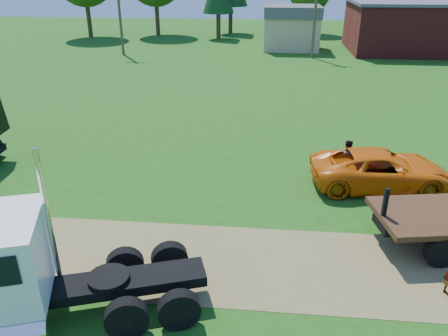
{
  "coord_description": "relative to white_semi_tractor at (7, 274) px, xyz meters",
  "views": [
    {
      "loc": [
        1.45,
        -11.46,
        8.73
      ],
      "look_at": [
        -0.05,
        3.78,
        1.6
      ],
      "focal_mm": 35.0,
      "sensor_mm": 36.0,
      "label": 1
    }
  ],
  "objects": [
    {
      "name": "ground",
      "position": [
        4.89,
        3.15,
        -1.62
      ],
      "size": [
        140.0,
        140.0,
        0.0
      ],
      "primitive_type": "plane",
      "color": "#204E11",
      "rests_on": "ground"
    },
    {
      "name": "white_semi_tractor",
      "position": [
        0.0,
        0.0,
        0.0
      ],
      "size": [
        7.99,
        4.73,
        4.74
      ],
      "rotation": [
        0.0,
        0.0,
        0.32
      ],
      "color": "black",
      "rests_on": "ground"
    },
    {
      "name": "dirt_track",
      "position": [
        4.89,
        3.15,
        -1.61
      ],
      "size": [
        120.0,
        4.2,
        0.01
      ],
      "primitive_type": "cube",
      "color": "olive",
      "rests_on": "ground"
    },
    {
      "name": "brick_building",
      "position": [
        22.89,
        43.15,
        1.04
      ],
      "size": [
        15.4,
        10.4,
        5.3
      ],
      "color": "maroon",
      "rests_on": "ground"
    },
    {
      "name": "spectator_b",
      "position": [
        10.06,
        10.07,
        -0.76
      ],
      "size": [
        0.84,
        0.66,
        1.72
      ],
      "primitive_type": "imported",
      "rotation": [
        0.0,
        0.0,
        3.14
      ],
      "color": "#999999",
      "rests_on": "ground"
    },
    {
      "name": "orange_pickup",
      "position": [
        11.36,
        9.13,
        -0.8
      ],
      "size": [
        6.08,
        3.21,
        1.63
      ],
      "primitive_type": "imported",
      "rotation": [
        0.0,
        0.0,
        1.66
      ],
      "color": "orange",
      "rests_on": "ground"
    },
    {
      "name": "utility_poles",
      "position": [
        10.89,
        38.15,
        3.09
      ],
      "size": [
        42.2,
        0.28,
        9.0
      ],
      "color": "#493C29",
      "rests_on": "ground"
    },
    {
      "name": "tan_shed",
      "position": [
        8.89,
        43.15,
        0.8
      ],
      "size": [
        6.2,
        5.4,
        4.7
      ],
      "color": "tan",
      "rests_on": "ground"
    }
  ]
}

